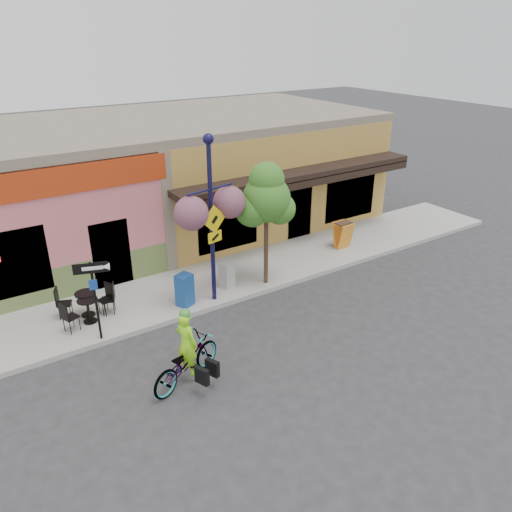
{
  "coord_description": "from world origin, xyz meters",
  "views": [
    {
      "loc": [
        -6.97,
        -10.87,
        7.62
      ],
      "look_at": [
        0.48,
        0.5,
        1.4
      ],
      "focal_mm": 35.0,
      "sensor_mm": 36.0,
      "label": 1
    }
  ],
  "objects": [
    {
      "name": "one_way_sign",
      "position": [
        -4.32,
        0.65,
        1.26
      ],
      "size": [
        0.87,
        0.45,
        2.23
      ],
      "primitive_type": null,
      "rotation": [
        0.0,
        0.0,
        -0.32
      ],
      "color": "black",
      "rests_on": "sidewalk"
    },
    {
      "name": "sidewalk",
      "position": [
        0.0,
        2.0,
        0.07
      ],
      "size": [
        24.0,
        3.0,
        0.15
      ],
      "primitive_type": "cube",
      "color": "#9E9B93",
      "rests_on": "ground"
    },
    {
      "name": "cafe_set_left",
      "position": [
        -4.31,
        1.63,
        0.61
      ],
      "size": [
        1.7,
        1.25,
        0.92
      ],
      "primitive_type": null,
      "rotation": [
        0.0,
        0.0,
        0.36
      ],
      "color": "black",
      "rests_on": "sidewalk"
    },
    {
      "name": "newspaper_box_grey",
      "position": [
        -0.07,
        1.34,
        0.57
      ],
      "size": [
        0.48,
        0.46,
        0.84
      ],
      "primitive_type": null,
      "rotation": [
        0.0,
        0.0,
        0.32
      ],
      "color": "#A4A4A4",
      "rests_on": "sidewalk"
    },
    {
      "name": "cafe_set_right",
      "position": [
        -4.26,
        2.01,
        0.62
      ],
      "size": [
        1.75,
        1.32,
        0.94
      ],
      "primitive_type": null,
      "rotation": [
        0.0,
        0.0,
        -0.38
      ],
      "color": "black",
      "rests_on": "sidewalk"
    },
    {
      "name": "cyclist_rider",
      "position": [
        -3.06,
        -2.0,
        0.79
      ],
      "size": [
        0.57,
        0.68,
        1.59
      ],
      "primitive_type": "imported",
      "rotation": [
        0.0,
        0.0,
        1.94
      ],
      "color": "#9BFF1A",
      "rests_on": "ground"
    },
    {
      "name": "street_tree",
      "position": [
        1.13,
        0.91,
        2.14
      ],
      "size": [
        1.64,
        1.64,
        3.99
      ],
      "primitive_type": null,
      "rotation": [
        0.0,
        0.0,
        -0.05
      ],
      "color": "#3D7A26",
      "rests_on": "sidewalk"
    },
    {
      "name": "lamp_post",
      "position": [
        -0.78,
        0.87,
        2.64
      ],
      "size": [
        1.68,
        0.93,
        4.98
      ],
      "primitive_type": null,
      "rotation": [
        0.0,
        0.0,
        0.19
      ],
      "color": "#13123B",
      "rests_on": "sidewalk"
    },
    {
      "name": "bicycle",
      "position": [
        -3.11,
        -2.0,
        0.55
      ],
      "size": [
        2.23,
        1.45,
        1.1
      ],
      "primitive_type": "imported",
      "rotation": [
        0.0,
        0.0,
        1.94
      ],
      "color": "#932B0D",
      "rests_on": "ground"
    },
    {
      "name": "ground",
      "position": [
        0.0,
        0.0,
        0.0
      ],
      "size": [
        90.0,
        90.0,
        0.0
      ],
      "primitive_type": "plane",
      "color": "#2D2D30",
      "rests_on": "ground"
    },
    {
      "name": "curb",
      "position": [
        0.0,
        0.55,
        0.07
      ],
      "size": [
        24.0,
        0.12,
        0.15
      ],
      "primitive_type": "cube",
      "color": "#A8A59E",
      "rests_on": "ground"
    },
    {
      "name": "sandwich_board",
      "position": [
        5.09,
        1.48,
        0.65
      ],
      "size": [
        0.62,
        0.46,
        1.01
      ],
      "primitive_type": null,
      "rotation": [
        0.0,
        0.0,
        0.03
      ],
      "color": "orange",
      "rests_on": "sidewalk"
    },
    {
      "name": "newspaper_box_blue",
      "position": [
        -1.68,
        1.03,
        0.64
      ],
      "size": [
        0.56,
        0.54,
        0.99
      ],
      "primitive_type": null,
      "rotation": [
        0.0,
        0.0,
        0.4
      ],
      "color": "#17478E",
      "rests_on": "sidewalk"
    },
    {
      "name": "building",
      "position": [
        0.0,
        7.5,
        2.25
      ],
      "size": [
        18.2,
        8.2,
        4.5
      ],
      "primitive_type": null,
      "color": "#CA636A",
      "rests_on": "ground"
    }
  ]
}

